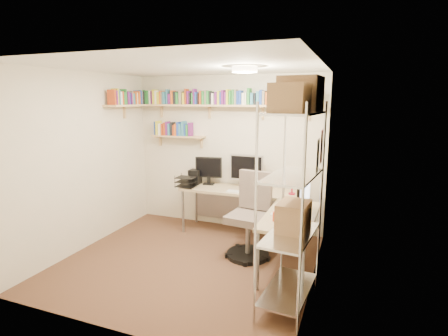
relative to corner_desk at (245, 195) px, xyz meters
The scene contains 6 objects.
ground 1.28m from the corner_desk, 117.39° to the right, with size 3.20×3.20×0.00m, color #41271B.
room_shell 1.34m from the corner_desk, 117.20° to the right, with size 3.24×3.04×2.52m.
wall_shelves 1.63m from the corner_desk, 158.83° to the left, with size 3.12×1.09×0.80m.
corner_desk is the anchor object (origin of this frame).
office_chair 0.55m from the corner_desk, 63.44° to the right, with size 0.61×0.62×1.16m.
wire_rack 1.89m from the corner_desk, 55.86° to the right, with size 0.52×0.94×2.34m.
Camera 1 is at (1.98, -3.85, 2.12)m, focal length 28.00 mm.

